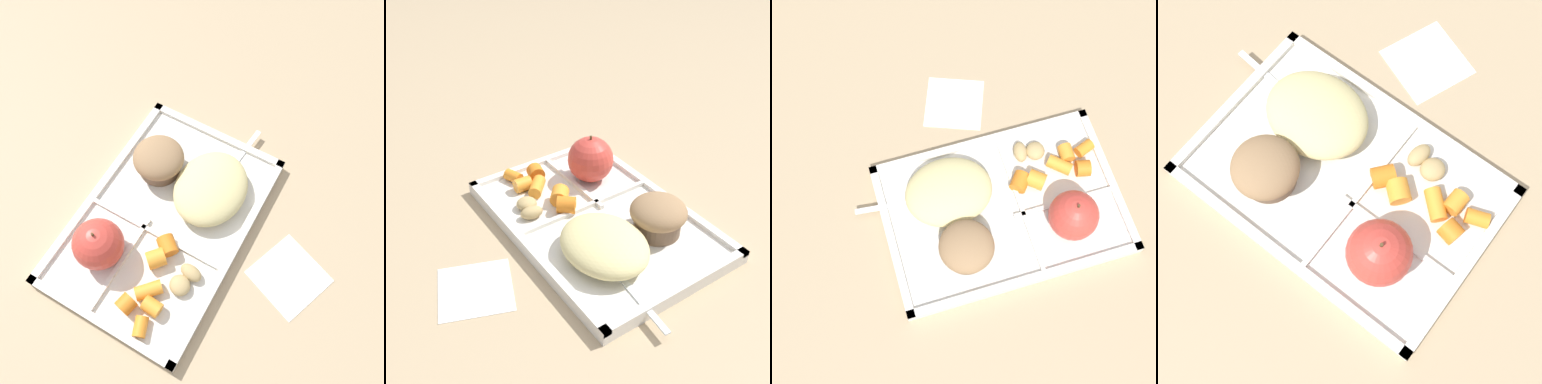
% 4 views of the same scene
% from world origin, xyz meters
% --- Properties ---
extents(ground, '(6.00, 6.00, 0.00)m').
position_xyz_m(ground, '(0.00, 0.00, 0.00)').
color(ground, tan).
extents(lunch_tray, '(0.35, 0.24, 0.02)m').
position_xyz_m(lunch_tray, '(-0.00, 0.00, 0.01)').
color(lunch_tray, silver).
rests_on(lunch_tray, ground).
extents(green_apple, '(0.07, 0.07, 0.08)m').
position_xyz_m(green_apple, '(-0.09, 0.05, 0.05)').
color(green_apple, '#C63D33').
rests_on(green_apple, lunch_tray).
extents(bran_muffin, '(0.08, 0.08, 0.05)m').
position_xyz_m(bran_muffin, '(0.07, 0.05, 0.04)').
color(bran_muffin, brown).
rests_on(bran_muffin, lunch_tray).
extents(carrot_slice_diagonal, '(0.03, 0.03, 0.03)m').
position_xyz_m(carrot_slice_diagonal, '(-0.13, -0.02, 0.03)').
color(carrot_slice_diagonal, orange).
rests_on(carrot_slice_diagonal, lunch_tray).
extents(carrot_slice_center, '(0.03, 0.03, 0.02)m').
position_xyz_m(carrot_slice_center, '(-0.15, -0.05, 0.02)').
color(carrot_slice_center, orange).
rests_on(carrot_slice_center, lunch_tray).
extents(carrot_slice_back, '(0.04, 0.04, 0.03)m').
position_xyz_m(carrot_slice_back, '(-0.06, -0.02, 0.03)').
color(carrot_slice_back, orange).
rests_on(carrot_slice_back, lunch_tray).
extents(carrot_slice_near_corner, '(0.04, 0.04, 0.02)m').
position_xyz_m(carrot_slice_near_corner, '(-0.10, -0.04, 0.02)').
color(carrot_slice_near_corner, orange).
rests_on(carrot_slice_near_corner, lunch_tray).
extents(carrot_slice_large, '(0.04, 0.04, 0.03)m').
position_xyz_m(carrot_slice_large, '(-0.04, -0.03, 0.03)').
color(carrot_slice_large, orange).
rests_on(carrot_slice_large, lunch_tray).
extents(carrot_slice_edge, '(0.02, 0.03, 0.02)m').
position_xyz_m(carrot_slice_edge, '(-0.12, -0.05, 0.02)').
color(carrot_slice_edge, orange).
rests_on(carrot_slice_edge, lunch_tray).
extents(potato_chunk_wedge, '(0.04, 0.04, 0.02)m').
position_xyz_m(potato_chunk_wedge, '(-0.08, -0.07, 0.02)').
color(potato_chunk_wedge, tan).
rests_on(potato_chunk_wedge, lunch_tray).
extents(potato_chunk_small, '(0.03, 0.04, 0.02)m').
position_xyz_m(potato_chunk_small, '(-0.05, -0.08, 0.02)').
color(potato_chunk_small, tan).
rests_on(potato_chunk_small, lunch_tray).
extents(egg_noodle_pile, '(0.13, 0.11, 0.04)m').
position_xyz_m(egg_noodle_pile, '(0.07, -0.04, 0.03)').
color(egg_noodle_pile, '#D6C684').
rests_on(egg_noodle_pile, lunch_tray).
extents(meatball_back, '(0.03, 0.03, 0.03)m').
position_xyz_m(meatball_back, '(0.10, -0.04, 0.03)').
color(meatball_back, brown).
rests_on(meatball_back, lunch_tray).
extents(meatball_side, '(0.03, 0.03, 0.03)m').
position_xyz_m(meatball_side, '(0.07, -0.04, 0.03)').
color(meatball_side, brown).
rests_on(meatball_side, lunch_tray).
extents(plastic_fork, '(0.16, 0.03, 0.00)m').
position_xyz_m(plastic_fork, '(0.12, -0.05, 0.01)').
color(plastic_fork, white).
rests_on(plastic_fork, lunch_tray).
extents(paper_napkin, '(0.12, 0.12, 0.00)m').
position_xyz_m(paper_napkin, '(0.02, -0.20, 0.00)').
color(paper_napkin, white).
rests_on(paper_napkin, ground).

